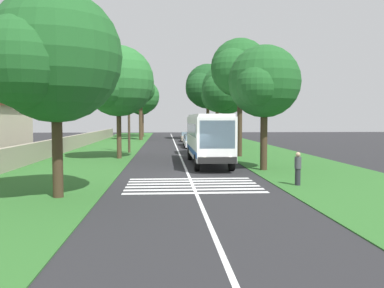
{
  "coord_description": "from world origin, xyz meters",
  "views": [
    {
      "loc": [
        -24.9,
        1.43,
        3.4
      ],
      "look_at": [
        4.53,
        -0.54,
        1.6
      ],
      "focal_mm": 38.33,
      "sensor_mm": 36.0,
      "label": 1
    }
  ],
  "objects": [
    {
      "name": "ground",
      "position": [
        0.0,
        0.0,
        0.0
      ],
      "size": [
        160.0,
        160.0,
        0.0
      ],
      "primitive_type": "plane",
      "color": "#262628"
    },
    {
      "name": "grass_verge_left",
      "position": [
        15.0,
        8.2,
        0.02
      ],
      "size": [
        120.0,
        8.0,
        0.04
      ],
      "primitive_type": "cube",
      "color": "#2D6628",
      "rests_on": "ground"
    },
    {
      "name": "grass_verge_right",
      "position": [
        15.0,
        -8.2,
        0.02
      ],
      "size": [
        120.0,
        8.0,
        0.04
      ],
      "primitive_type": "cube",
      "color": "#2D6628",
      "rests_on": "ground"
    },
    {
      "name": "centre_line",
      "position": [
        15.0,
        0.0,
        0.0
      ],
      "size": [
        110.0,
        0.16,
        0.01
      ],
      "primitive_type": "cube",
      "color": "silver",
      "rests_on": "ground"
    },
    {
      "name": "coach_bus",
      "position": [
        5.55,
        -1.8,
        2.15
      ],
      "size": [
        11.16,
        2.62,
        3.73
      ],
      "color": "white",
      "rests_on": "ground"
    },
    {
      "name": "zebra_crossing",
      "position": [
        -4.04,
        0.0,
        0.0
      ],
      "size": [
        4.95,
        6.8,
        0.01
      ],
      "color": "silver",
      "rests_on": "ground"
    },
    {
      "name": "trailing_car_0",
      "position": [
        23.23,
        -1.8,
        0.67
      ],
      "size": [
        4.3,
        1.78,
        1.43
      ],
      "color": "silver",
      "rests_on": "ground"
    },
    {
      "name": "trailing_car_1",
      "position": [
        28.58,
        -1.9,
        0.67
      ],
      "size": [
        4.3,
        1.78,
        1.43
      ],
      "color": "silver",
      "rests_on": "ground"
    },
    {
      "name": "trailing_car_2",
      "position": [
        37.4,
        -1.95,
        0.67
      ],
      "size": [
        4.3,
        1.78,
        1.43
      ],
      "color": "#B7A893",
      "rests_on": "ground"
    },
    {
      "name": "roadside_tree_left_0",
      "position": [
        62.31,
        6.54,
        6.72
      ],
      "size": [
        6.37,
        5.34,
        9.48
      ],
      "color": "brown",
      "rests_on": "grass_verge_left"
    },
    {
      "name": "roadside_tree_left_1",
      "position": [
        10.5,
        5.45,
        6.44
      ],
      "size": [
        7.24,
        5.99,
        9.57
      ],
      "color": "#4C3826",
      "rests_on": "grass_verge_left"
    },
    {
      "name": "roadside_tree_left_2",
      "position": [
        -7.03,
        6.16,
        5.88
      ],
      "size": [
        6.82,
        5.61,
        8.81
      ],
      "color": "#3D2D1E",
      "rests_on": "grass_verge_left"
    },
    {
      "name": "roadside_tree_left_3",
      "position": [
        52.66,
        5.78,
        7.49
      ],
      "size": [
        7.43,
        6.38,
        10.81
      ],
      "color": "#4C3826",
      "rests_on": "grass_verge_left"
    },
    {
      "name": "roadside_tree_left_4",
      "position": [
        41.67,
        5.35,
        8.04
      ],
      "size": [
        5.51,
        4.64,
        10.51
      ],
      "color": "#4C3826",
      "rests_on": "grass_verge_left"
    },
    {
      "name": "roadside_tree_right_0",
      "position": [
        11.66,
        -5.14,
        7.76
      ],
      "size": [
        6.77,
        5.36,
        10.54
      ],
      "color": "#3D2D1E",
      "rests_on": "grass_verge_right"
    },
    {
      "name": "roadside_tree_right_1",
      "position": [
        1.79,
        -5.01,
        5.73
      ],
      "size": [
        5.42,
        4.74,
        8.19
      ],
      "color": "#3D2D1E",
      "rests_on": "grass_verge_right"
    },
    {
      "name": "roadside_tree_right_2",
      "position": [
        23.83,
        -5.8,
        6.79
      ],
      "size": [
        7.41,
        6.03,
        9.93
      ],
      "color": "brown",
      "rests_on": "grass_verge_right"
    },
    {
      "name": "roadside_tree_right_3",
      "position": [
        33.59,
        -6.03,
        6.54
      ],
      "size": [
        5.48,
        4.63,
        8.97
      ],
      "color": "brown",
      "rests_on": "grass_verge_right"
    },
    {
      "name": "roadside_tree_right_4",
      "position": [
        43.69,
        -5.58,
        8.62
      ],
      "size": [
        9.43,
        7.56,
        12.57
      ],
      "color": "#4C3826",
      "rests_on": "grass_verge_right"
    },
    {
      "name": "utility_pole",
      "position": [
        16.35,
        4.98,
        4.36
      ],
      "size": [
        0.24,
        1.4,
        8.34
      ],
      "color": "#473828",
      "rests_on": "grass_verge_left"
    },
    {
      "name": "roadside_wall",
      "position": [
        20.0,
        11.6,
        0.8
      ],
      "size": [
        70.0,
        0.4,
        1.52
      ],
      "primitive_type": "cube",
      "color": "#9E937F",
      "rests_on": "grass_verge_left"
    },
    {
      "name": "pedestrian",
      "position": [
        -4.66,
        -5.31,
        0.91
      ],
      "size": [
        0.34,
        0.34,
        1.69
      ],
      "color": "#26262D",
      "rests_on": "grass_verge_right"
    }
  ]
}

